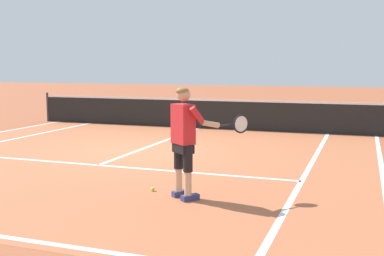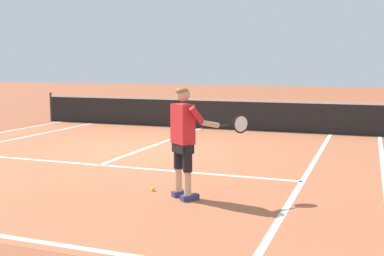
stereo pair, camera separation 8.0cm
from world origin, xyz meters
name	(u,v)px [view 2 (the right image)]	position (x,y,z in m)	size (l,w,h in m)	color
ground_plane	(141,150)	(0.00, 0.00, 0.00)	(80.00, 80.00, 0.00)	#9E5133
court_inner_surface	(127,155)	(0.00, -0.72, 0.00)	(10.98, 10.85, 0.00)	#B2603D
line_service	(100,165)	(0.00, -1.90, 0.00)	(8.23, 0.10, 0.01)	white
line_centre_service	(162,142)	(0.00, 1.30, 0.00)	(0.10, 6.40, 0.01)	white
line_singles_right	(310,168)	(4.12, -0.72, 0.00)	(0.10, 10.45, 0.01)	white
line_doubles_right	(384,174)	(5.49, -0.72, 0.00)	(0.10, 10.45, 0.01)	white
tennis_net	(202,113)	(0.00, 4.50, 0.50)	(11.96, 0.08, 1.07)	#333338
tennis_player	(185,135)	(2.56, -3.63, 0.99)	(1.12, 0.82, 1.71)	navy
tennis_ball_near_feet	(153,189)	(1.91, -3.40, 0.03)	(0.07, 0.07, 0.07)	#CCE02D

